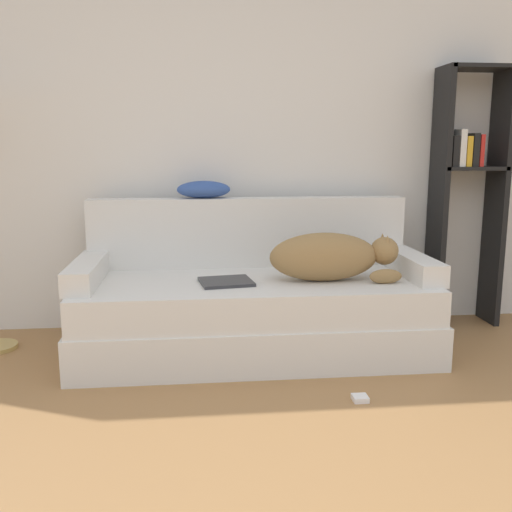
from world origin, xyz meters
name	(u,v)px	position (x,y,z in m)	size (l,w,h in m)	color
wall_back	(227,121)	(0.00, 2.63, 1.35)	(7.36, 0.06, 2.70)	silver
couch	(254,316)	(0.12, 2.03, 0.22)	(2.02, 0.89, 0.44)	silver
couch_backrest	(248,232)	(0.12, 2.40, 0.65)	(1.98, 0.15, 0.43)	silver
couch_arm_left	(87,272)	(-0.82, 2.02, 0.50)	(0.15, 0.70, 0.12)	silver
couch_arm_right	(412,265)	(1.05, 2.02, 0.50)	(0.15, 0.70, 0.12)	silver
dog	(331,257)	(0.54, 1.94, 0.58)	(0.74, 0.26, 0.27)	olive
laptop	(226,282)	(-0.05, 1.93, 0.45)	(0.31, 0.29, 0.02)	#2D2D30
throw_pillow	(204,189)	(-0.16, 2.43, 0.92)	(0.33, 0.19, 0.11)	#335199
bookshelf	(467,182)	(1.57, 2.45, 0.96)	(0.44, 0.26, 1.69)	black
power_adapter	(360,398)	(0.54, 1.31, 0.01)	(0.07, 0.07, 0.03)	white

